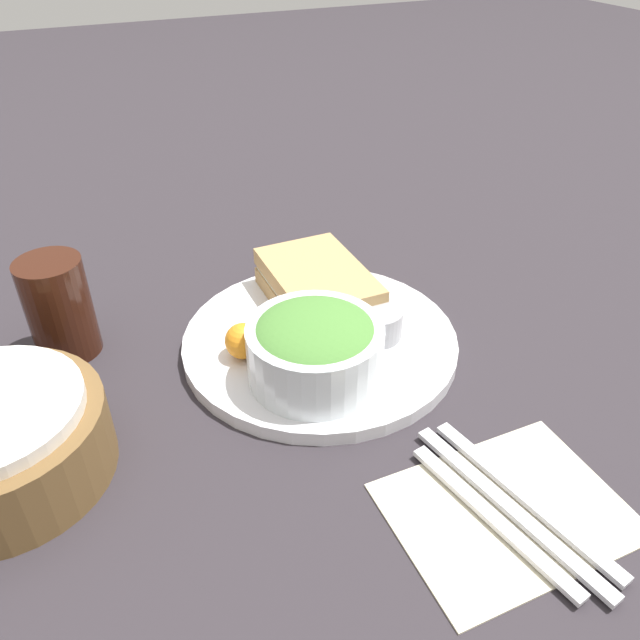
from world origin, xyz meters
TOP-DOWN VIEW (x-y plane):
  - ground_plane at (0.00, 0.00)m, footprint 4.00×4.00m
  - plate at (0.00, 0.00)m, footprint 0.29×0.29m
  - sandwich at (0.06, -0.02)m, footprint 0.15×0.10m
  - salad_bowl at (-0.06, 0.03)m, footprint 0.13×0.13m
  - dressing_cup at (-0.02, -0.05)m, footprint 0.05×0.05m
  - orange_wedge at (0.00, 0.08)m, footprint 0.04×0.04m
  - drink_glass at (0.10, 0.24)m, footprint 0.07×0.07m
  - napkin at (-0.25, -0.05)m, footprint 0.14×0.18m
  - fork at (-0.25, -0.07)m, footprint 0.19×0.05m
  - knife at (-0.25, -0.05)m, footprint 0.19×0.05m
  - spoon at (-0.26, -0.03)m, footprint 0.17×0.04m

SIDE VIEW (x-z plane):
  - ground_plane at x=0.00m, z-range 0.00..0.00m
  - napkin at x=-0.25m, z-range 0.00..0.00m
  - fork at x=-0.25m, z-range 0.00..0.01m
  - knife at x=-0.25m, z-range 0.00..0.01m
  - spoon at x=-0.26m, z-range 0.00..0.01m
  - plate at x=0.00m, z-range 0.00..0.01m
  - dressing_cup at x=-0.02m, z-range 0.01..0.05m
  - orange_wedge at x=0.00m, z-range 0.01..0.05m
  - sandwich at x=0.06m, z-range 0.01..0.06m
  - salad_bowl at x=-0.06m, z-range 0.02..0.09m
  - drink_glass at x=0.10m, z-range 0.00..0.11m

